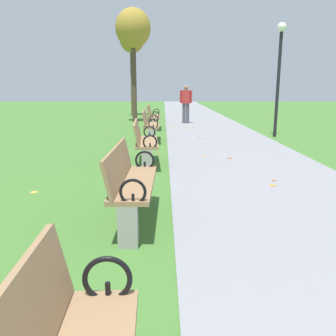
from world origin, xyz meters
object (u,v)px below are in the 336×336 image
tree_1 (133,30)px  lamp_post (279,62)px  tree_2 (132,42)px  park_bench_4 (144,142)px  pedestrian_walking (186,102)px  park_bench_3 (131,182)px  park_bench_5 (150,125)px  park_bench_6 (153,116)px

tree_1 → lamp_post: 7.13m
tree_2 → park_bench_4: bearing=-84.3°
pedestrian_walking → lamp_post: bearing=-58.0°
park_bench_3 → park_bench_4: size_ratio=0.99×
park_bench_4 → tree_2: (-1.26, 12.68, 3.38)m
park_bench_3 → pedestrian_walking: (1.37, 11.51, 0.44)m
tree_1 → park_bench_5: bearing=-81.2°
lamp_post → park_bench_4: bearing=-133.9°
park_bench_4 → lamp_post: (3.99, 4.14, 1.82)m
park_bench_5 → tree_2: size_ratio=0.34×
park_bench_4 → pedestrian_walking: pedestrian_walking is taller
lamp_post → tree_2: bearing=121.6°
park_bench_3 → tree_2: size_ratio=0.34×
park_bench_6 → tree_1: tree_1 is taller
park_bench_4 → pedestrian_walking: size_ratio=1.00×
pedestrian_walking → park_bench_4: bearing=-99.3°
tree_1 → lamp_post: bearing=-45.2°
tree_1 → park_bench_6: bearing=-71.8°
park_bench_3 → park_bench_5: 6.41m
park_bench_3 → tree_1: size_ratio=0.33×
park_bench_4 → park_bench_5: bearing=90.0°
park_bench_3 → park_bench_4: bearing=90.0°
park_bench_6 → park_bench_3: bearing=-90.0°
tree_1 → tree_2: (-0.35, 3.61, -0.08)m
park_bench_3 → tree_2: (-1.26, 15.84, 3.38)m
park_bench_3 → park_bench_5: size_ratio=1.00×
tree_1 → park_bench_3: bearing=-85.8°
park_bench_3 → tree_1: (-0.90, 12.23, 3.46)m
tree_1 → park_bench_4: bearing=-84.3°
park_bench_4 → lamp_post: lamp_post is taller
park_bench_6 → lamp_post: 4.90m
park_bench_5 → lamp_post: size_ratio=0.46×
park_bench_4 → pedestrian_walking: (1.37, 8.34, 0.44)m
park_bench_4 → park_bench_6: 6.33m
tree_2 → park_bench_3: bearing=-85.5°
lamp_post → park_bench_5: bearing=-167.2°
park_bench_4 → park_bench_6: (-0.00, 6.33, 0.00)m
park_bench_4 → pedestrian_walking: 8.46m
park_bench_6 → lamp_post: (3.99, -2.18, 1.82)m
park_bench_3 → park_bench_4: 3.17m
park_bench_6 → tree_1: 4.51m
tree_2 → lamp_post: 10.14m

